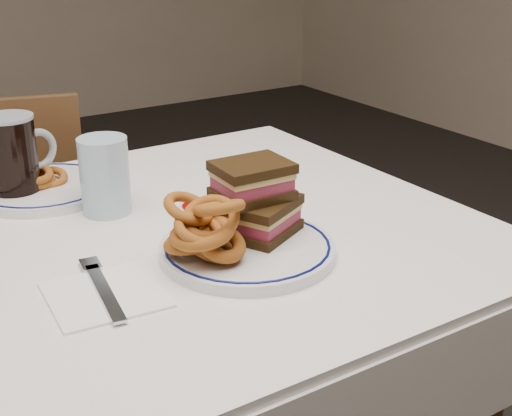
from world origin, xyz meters
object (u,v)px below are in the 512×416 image
chair_far (10,240)px  reuben_sandwich (257,199)px  beer_mug (13,157)px  main_plate (247,249)px  far_plate (43,188)px

chair_far → reuben_sandwich: (0.17, -0.88, 0.37)m
beer_mug → main_plate: bearing=-62.5°
reuben_sandwich → beer_mug: size_ratio=0.90×
reuben_sandwich → main_plate: bearing=-142.1°
main_plate → far_plate: (-0.17, 0.42, -0.00)m
reuben_sandwich → far_plate: size_ratio=0.55×
far_plate → chair_far: bearing=86.0°
main_plate → reuben_sandwich: (0.03, 0.03, 0.06)m
main_plate → reuben_sandwich: size_ratio=1.91×
chair_far → reuben_sandwich: bearing=-78.9°
chair_far → beer_mug: bearing=-99.3°
reuben_sandwich → beer_mug: 0.47m
main_plate → beer_mug: bearing=117.5°
far_plate → beer_mug: bearing=179.0°
chair_far → reuben_sandwich: reuben_sandwich is taller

